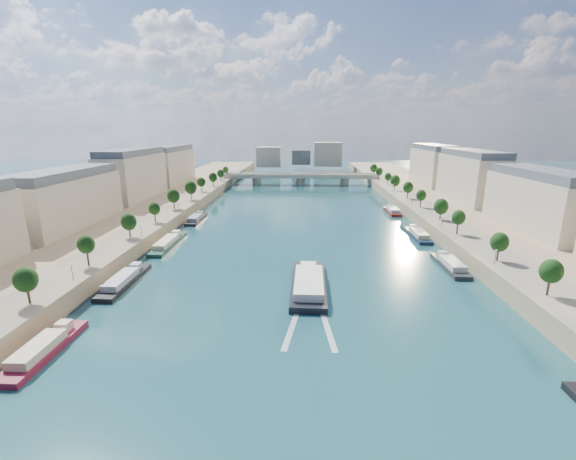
{
  "coord_description": "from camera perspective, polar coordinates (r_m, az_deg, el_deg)",
  "views": [
    {
      "loc": [
        1.57,
        -52.93,
        40.08
      ],
      "look_at": [
        -3.43,
        78.94,
        5.0
      ],
      "focal_mm": 24.0,
      "sensor_mm": 36.0,
      "label": 1
    }
  ],
  "objects": [
    {
      "name": "pave_right",
      "position": [
        166.39,
        21.58,
        1.68
      ],
      "size": [
        14.0,
        520.0,
        0.1
      ],
      "primitive_type": "cube",
      "color": "gray",
      "rests_on": "quay_right"
    },
    {
      "name": "ground",
      "position": [
        158.1,
        1.53,
        0.2
      ],
      "size": [
        700.0,
        700.0,
        0.0
      ],
      "primitive_type": "plane",
      "color": "#0B2E34",
      "rests_on": "ground"
    },
    {
      "name": "trees_left",
      "position": [
        167.57,
        -17.64,
        4.01
      ],
      "size": [
        4.8,
        268.8,
        8.26
      ],
      "color": "#382B1E",
      "rests_on": "ground"
    },
    {
      "name": "quay_right",
      "position": [
        172.51,
        26.21,
        0.75
      ],
      "size": [
        44.0,
        520.0,
        5.0
      ],
      "primitive_type": "cube",
      "color": "#9E8460",
      "rests_on": "ground"
    },
    {
      "name": "trees_right",
      "position": [
        174.0,
        20.07,
        4.18
      ],
      "size": [
        4.8,
        268.8,
        8.26
      ],
      "color": "#382B1E",
      "rests_on": "ground"
    },
    {
      "name": "tour_barge",
      "position": [
        100.23,
        3.08,
        -7.97
      ],
      "size": [
        9.29,
        30.48,
        4.11
      ],
      "rotation": [
        0.0,
        0.0,
        -0.02
      ],
      "color": "black",
      "rests_on": "ground"
    },
    {
      "name": "bridge",
      "position": [
        282.15,
        1.85,
        7.75
      ],
      "size": [
        112.0,
        12.0,
        8.15
      ],
      "color": "#C1B79E",
      "rests_on": "ground"
    },
    {
      "name": "lamps_left",
      "position": [
        156.19,
        -18.15,
        2.2
      ],
      "size": [
        0.36,
        200.36,
        4.28
      ],
      "color": "black",
      "rests_on": "ground"
    },
    {
      "name": "skyline",
      "position": [
        373.32,
        2.46,
        10.97
      ],
      "size": [
        79.0,
        42.0,
        22.0
      ],
      "color": "#C2AE95",
      "rests_on": "ground"
    },
    {
      "name": "buildings_right",
      "position": [
        186.33,
        28.91,
        5.76
      ],
      "size": [
        16.0,
        226.0,
        23.2
      ],
      "color": "#C2AE95",
      "rests_on": "ground"
    },
    {
      "name": "lamps_right",
      "position": [
        169.05,
        19.69,
        3.0
      ],
      "size": [
        0.36,
        200.36,
        4.28
      ],
      "color": "black",
      "rests_on": "ground"
    },
    {
      "name": "buildings_left",
      "position": [
        187.76,
        -25.47,
        6.22
      ],
      "size": [
        16.0,
        226.0,
        23.2
      ],
      "color": "#C2AE95",
      "rests_on": "ground"
    },
    {
      "name": "moored_barges_left",
      "position": [
        114.04,
        -22.52,
        -6.43
      ],
      "size": [
        5.0,
        155.38,
        3.6
      ],
      "color": "#1C283E",
      "rests_on": "ground"
    },
    {
      "name": "quay_left",
      "position": [
        173.82,
        -22.94,
        1.21
      ],
      "size": [
        44.0,
        520.0,
        5.0
      ],
      "primitive_type": "cube",
      "color": "#9E8460",
      "rests_on": "ground"
    },
    {
      "name": "moored_barges_right",
      "position": [
        129.64,
        21.91,
        -3.85
      ],
      "size": [
        5.0,
        166.74,
        3.6
      ],
      "color": "black",
      "rests_on": "ground"
    },
    {
      "name": "pave_left",
      "position": [
        167.47,
        -18.37,
        2.04
      ],
      "size": [
        14.0,
        520.0,
        0.1
      ],
      "primitive_type": "cube",
      "color": "gray",
      "rests_on": "quay_left"
    },
    {
      "name": "wake",
      "position": [
        85.77,
        3.23,
        -12.98
      ],
      "size": [
        10.76,
        25.99,
        0.04
      ],
      "color": "silver",
      "rests_on": "ground"
    }
  ]
}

